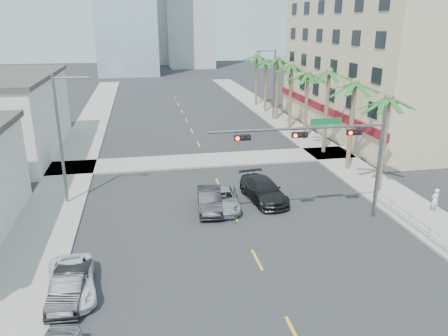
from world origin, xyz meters
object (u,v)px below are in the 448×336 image
(car_parked_mid, at_px, (70,287))
(car_parked_far, at_px, (71,281))
(car_lane_left, at_px, (209,200))
(car_lane_center, at_px, (222,199))
(car_lane_right, at_px, (263,190))
(pedestrian, at_px, (435,200))
(traffic_signal_mast, at_px, (334,145))

(car_parked_mid, xyz_separation_m, car_parked_far, (0.00, 0.50, -0.03))
(car_parked_mid, relative_size, car_lane_left, 0.92)
(car_parked_far, relative_size, car_lane_center, 0.97)
(car_lane_right, bearing_deg, car_lane_left, -173.87)
(pedestrian, bearing_deg, car_lane_left, -20.20)
(car_lane_left, xyz_separation_m, pedestrian, (14.68, -3.37, 0.25))
(car_parked_far, xyz_separation_m, car_lane_left, (7.90, 8.29, 0.08))
(pedestrian, bearing_deg, car_lane_right, -29.75)
(car_parked_far, bearing_deg, car_lane_right, 30.41)
(car_parked_far, distance_m, car_lane_left, 11.45)
(car_lane_left, distance_m, pedestrian, 15.06)
(car_lane_right, bearing_deg, car_parked_far, -150.03)
(car_lane_left, height_order, car_lane_center, car_lane_left)
(car_parked_mid, xyz_separation_m, pedestrian, (22.58, 5.42, 0.30))
(car_parked_mid, relative_size, car_parked_far, 0.88)
(car_parked_far, height_order, pedestrian, pedestrian)
(traffic_signal_mast, bearing_deg, car_parked_mid, -159.29)
(car_parked_mid, height_order, car_lane_left, car_lane_left)
(car_parked_far, distance_m, car_lane_right, 15.17)
(traffic_signal_mast, relative_size, car_parked_mid, 2.75)
(traffic_signal_mast, xyz_separation_m, car_lane_right, (-3.21, 4.06, -4.29))
(car_lane_center, bearing_deg, car_parked_mid, -129.39)
(pedestrian, bearing_deg, car_lane_center, -21.93)
(car_parked_mid, relative_size, car_lane_right, 0.76)
(car_lane_center, bearing_deg, pedestrian, -9.66)
(car_lane_left, bearing_deg, traffic_signal_mast, -17.35)
(car_parked_mid, height_order, car_lane_center, car_parked_mid)
(car_lane_left, distance_m, car_lane_center, 0.95)
(car_lane_center, xyz_separation_m, pedestrian, (13.75, -3.60, 0.31))
(car_lane_left, height_order, car_lane_right, car_lane_right)
(traffic_signal_mast, bearing_deg, car_parked_far, -160.95)
(car_parked_mid, height_order, pedestrian, pedestrian)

